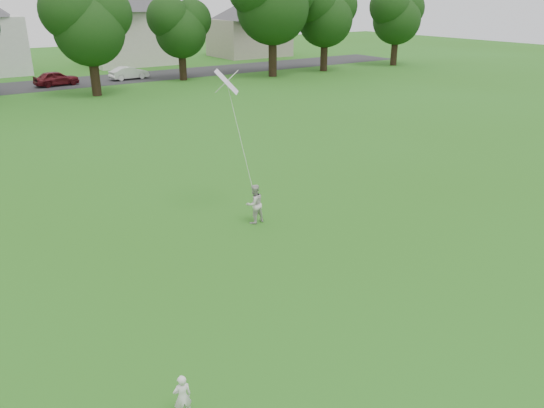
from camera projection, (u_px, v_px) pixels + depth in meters
ground at (280, 325)px, 12.99m from camera, size 160.00×160.00×0.00m
toddler at (182, 397)px, 10.00m from camera, size 0.38×0.28×0.97m
older_boy at (254, 204)px, 18.58m from camera, size 0.72×0.58×1.42m
kite at (241, 140)px, 18.14m from camera, size 1.20×1.27×4.28m
tree_row at (56, 14)px, 40.28m from camera, size 82.59×8.58×11.39m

